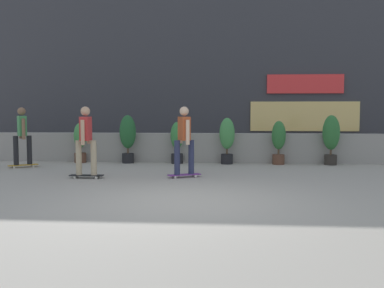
{
  "coord_description": "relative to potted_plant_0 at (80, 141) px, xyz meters",
  "views": [
    {
      "loc": [
        0.71,
        -7.55,
        1.58
      ],
      "look_at": [
        0.0,
        1.5,
        0.9
      ],
      "focal_mm": 40.76,
      "sensor_mm": 36.0,
      "label": 1
    }
  ],
  "objects": [
    {
      "name": "building_backdrop",
      "position": [
        3.79,
        4.45,
        2.59
      ],
      "size": [
        20.0,
        2.08,
        6.5
      ],
      "color": "#38383D",
      "rests_on": "ground"
    },
    {
      "name": "planter_wall",
      "position": [
        3.79,
        0.45,
        -0.21
      ],
      "size": [
        18.0,
        0.4,
        0.9
      ],
      "primitive_type": "cube",
      "color": "gray",
      "rests_on": "ground"
    },
    {
      "name": "potted_plant_0",
      "position": [
        0.0,
        0.0,
        0.0
      ],
      "size": [
        0.38,
        0.38,
        1.22
      ],
      "color": "brown",
      "rests_on": "ground"
    },
    {
      "name": "skater_far_left",
      "position": [
        1.2,
        -3.08,
        0.28
      ],
      "size": [
        0.8,
        0.56,
        1.7
      ],
      "color": "black",
      "rests_on": "ground"
    },
    {
      "name": "skater_by_wall_right",
      "position": [
        3.5,
        -2.79,
        0.28
      ],
      "size": [
        0.81,
        0.53,
        1.7
      ],
      "color": "#72338C",
      "rests_on": "ground"
    },
    {
      "name": "ground_plane",
      "position": [
        3.79,
        -5.55,
        -0.66
      ],
      "size": [
        48.0,
        48.0,
        0.0
      ],
      "primitive_type": "plane",
      "color": "#A8A093"
    },
    {
      "name": "potted_plant_2",
      "position": [
        3.02,
        0.0,
        0.03
      ],
      "size": [
        0.4,
        0.4,
        1.26
      ],
      "color": "black",
      "rests_on": "ground"
    },
    {
      "name": "potted_plant_4",
      "position": [
        6.07,
        0.0,
        0.06
      ],
      "size": [
        0.41,
        0.41,
        1.3
      ],
      "color": "brown",
      "rests_on": "ground"
    },
    {
      "name": "skater_far_right",
      "position": [
        -1.24,
        -1.25,
        0.28
      ],
      "size": [
        0.77,
        0.63,
        1.7
      ],
      "color": "#BF8C26",
      "rests_on": "ground"
    },
    {
      "name": "potted_plant_5",
      "position": [
        7.59,
        0.0,
        0.2
      ],
      "size": [
        0.5,
        0.5,
        1.47
      ],
      "color": "#2D2823",
      "rests_on": "ground"
    },
    {
      "name": "potted_plant_3",
      "position": [
        4.53,
        0.0,
        0.13
      ],
      "size": [
        0.46,
        0.46,
        1.39
      ],
      "color": "black",
      "rests_on": "ground"
    },
    {
      "name": "potted_plant_1",
      "position": [
        1.5,
        0.0,
        0.19
      ],
      "size": [
        0.5,
        0.5,
        1.47
      ],
      "color": "black",
      "rests_on": "ground"
    }
  ]
}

